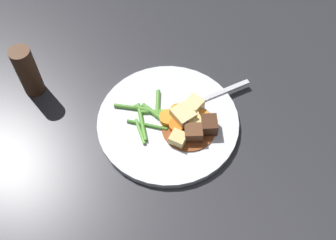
# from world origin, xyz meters

# --- Properties ---
(ground_plane) EXTENTS (3.00, 3.00, 0.00)m
(ground_plane) POSITION_xyz_m (0.00, 0.00, 0.00)
(ground_plane) COLOR #2D2D33
(dinner_plate) EXTENTS (0.27, 0.27, 0.01)m
(dinner_plate) POSITION_xyz_m (0.00, 0.00, 0.01)
(dinner_plate) COLOR white
(dinner_plate) RESTS_ON ground_plane
(stew_sauce) EXTENTS (0.10, 0.10, 0.00)m
(stew_sauce) POSITION_xyz_m (0.04, -0.01, 0.01)
(stew_sauce) COLOR brown
(stew_sauce) RESTS_ON dinner_plate
(carrot_slice_0) EXTENTS (0.04, 0.04, 0.01)m
(carrot_slice_0) POSITION_xyz_m (0.02, -0.01, 0.02)
(carrot_slice_0) COLOR orange
(carrot_slice_0) RESTS_ON dinner_plate
(carrot_slice_1) EXTENTS (0.03, 0.03, 0.01)m
(carrot_slice_1) POSITION_xyz_m (0.01, 0.02, 0.02)
(carrot_slice_1) COLOR orange
(carrot_slice_1) RESTS_ON dinner_plate
(carrot_slice_2) EXTENTS (0.05, 0.05, 0.01)m
(carrot_slice_2) POSITION_xyz_m (0.00, -0.00, 0.02)
(carrot_slice_2) COLOR orange
(carrot_slice_2) RESTS_ON dinner_plate
(carrot_slice_3) EXTENTS (0.04, 0.04, 0.01)m
(carrot_slice_3) POSITION_xyz_m (0.06, 0.02, 0.02)
(carrot_slice_3) COLOR orange
(carrot_slice_3) RESTS_ON dinner_plate
(potato_chunk_0) EXTENTS (0.03, 0.03, 0.02)m
(potato_chunk_0) POSITION_xyz_m (0.04, 0.02, 0.02)
(potato_chunk_0) COLOR #EAD68C
(potato_chunk_0) RESTS_ON dinner_plate
(potato_chunk_1) EXTENTS (0.04, 0.04, 0.02)m
(potato_chunk_1) POSITION_xyz_m (0.05, 0.00, 0.02)
(potato_chunk_1) COLOR #E5CC7A
(potato_chunk_1) RESTS_ON dinner_plate
(potato_chunk_2) EXTENTS (0.03, 0.03, 0.02)m
(potato_chunk_2) POSITION_xyz_m (0.03, -0.04, 0.02)
(potato_chunk_2) COLOR #E5CC7A
(potato_chunk_2) RESTS_ON dinner_plate
(potato_chunk_3) EXTENTS (0.04, 0.04, 0.03)m
(potato_chunk_3) POSITION_xyz_m (0.04, 0.04, 0.03)
(potato_chunk_3) COLOR #EAD68C
(potato_chunk_3) RESTS_ON dinner_plate
(potato_chunk_4) EXTENTS (0.05, 0.05, 0.03)m
(potato_chunk_4) POSITION_xyz_m (0.03, 0.01, 0.03)
(potato_chunk_4) COLOR #EAD68C
(potato_chunk_4) RESTS_ON dinner_plate
(meat_chunk_0) EXTENTS (0.04, 0.04, 0.03)m
(meat_chunk_0) POSITION_xyz_m (0.05, -0.02, 0.03)
(meat_chunk_0) COLOR brown
(meat_chunk_0) RESTS_ON dinner_plate
(meat_chunk_1) EXTENTS (0.04, 0.04, 0.03)m
(meat_chunk_1) POSITION_xyz_m (0.08, 0.00, 0.03)
(meat_chunk_1) COLOR #4C2B19
(meat_chunk_1) RESTS_ON dinner_plate
(green_bean_0) EXTENTS (0.04, 0.05, 0.01)m
(green_bean_0) POSITION_xyz_m (-0.04, -0.04, 0.02)
(green_bean_0) COLOR #66AD42
(green_bean_0) RESTS_ON dinner_plate
(green_bean_1) EXTENTS (0.07, 0.03, 0.01)m
(green_bean_1) POSITION_xyz_m (-0.03, 0.01, 0.02)
(green_bean_1) COLOR #66AD42
(green_bean_1) RESTS_ON dinner_plate
(green_bean_2) EXTENTS (0.02, 0.06, 0.01)m
(green_bean_2) POSITION_xyz_m (-0.03, 0.03, 0.02)
(green_bean_2) COLOR #599E38
(green_bean_2) RESTS_ON dinner_plate
(green_bean_3) EXTENTS (0.07, 0.01, 0.01)m
(green_bean_3) POSITION_xyz_m (-0.04, 0.01, 0.02)
(green_bean_3) COLOR #599E38
(green_bean_3) RESTS_ON dinner_plate
(green_bean_4) EXTENTS (0.07, 0.01, 0.01)m
(green_bean_4) POSITION_xyz_m (-0.08, 0.01, 0.02)
(green_bean_4) COLOR #599E38
(green_bean_4) RESTS_ON dinner_plate
(green_bean_5) EXTENTS (0.05, 0.08, 0.01)m
(green_bean_5) POSITION_xyz_m (-0.05, -0.02, 0.02)
(green_bean_5) COLOR #599E38
(green_bean_5) RESTS_ON dinner_plate
(green_bean_6) EXTENTS (0.08, 0.01, 0.01)m
(green_bean_6) POSITION_xyz_m (-0.04, -0.02, 0.02)
(green_bean_6) COLOR #4C8E33
(green_bean_6) RESTS_ON dinner_plate
(green_bean_7) EXTENTS (0.08, 0.05, 0.01)m
(green_bean_7) POSITION_xyz_m (-0.02, -0.00, 0.02)
(green_bean_7) COLOR #599E38
(green_bean_7) RESTS_ON dinner_plate
(fork) EXTENTS (0.14, 0.13, 0.00)m
(fork) POSITION_xyz_m (0.06, 0.07, 0.02)
(fork) COLOR silver
(fork) RESTS_ON dinner_plate
(pepper_mill) EXTENTS (0.04, 0.04, 0.11)m
(pepper_mill) POSITION_xyz_m (-0.29, 0.01, 0.06)
(pepper_mill) COLOR #4C2D19
(pepper_mill) RESTS_ON ground_plane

